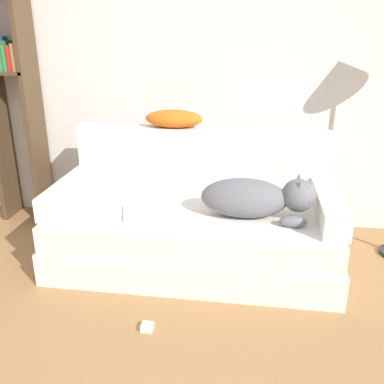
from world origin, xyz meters
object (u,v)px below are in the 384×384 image
object	(u,v)px
bookshelf	(12,88)
couch	(194,236)
throw_pillow	(174,119)
dog	(256,198)
laptop	(152,211)
power_adapter	(147,327)

from	to	relation	value
bookshelf	couch	bearing A→B (deg)	-20.60
throw_pillow	bookshelf	world-z (taller)	bookshelf
dog	throw_pillow	distance (m)	0.83
couch	laptop	distance (m)	0.34
laptop	bookshelf	world-z (taller)	bookshelf
bookshelf	power_adapter	size ratio (longest dim) A/B	30.22
couch	laptop	bearing A→B (deg)	-157.51
dog	throw_pillow	xyz separation A→B (m)	(-0.58, 0.46, 0.37)
couch	power_adapter	size ratio (longest dim) A/B	29.18
throw_pillow	power_adapter	world-z (taller)	throw_pillow
bookshelf	throw_pillow	bearing A→B (deg)	-7.53
dog	laptop	size ratio (longest dim) A/B	1.67
throw_pillow	bookshelf	distance (m)	1.29
power_adapter	bookshelf	bearing A→B (deg)	135.89
laptop	bookshelf	size ratio (longest dim) A/B	0.22
laptop	power_adapter	xyz separation A→B (m)	(0.11, -0.63, -0.37)
laptop	bookshelf	distance (m)	1.53
dog	bookshelf	size ratio (longest dim) A/B	0.36
laptop	throw_pillow	bearing A→B (deg)	66.80
dog	power_adapter	distance (m)	0.98
dog	bookshelf	distance (m)	2.03
couch	power_adapter	distance (m)	0.77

